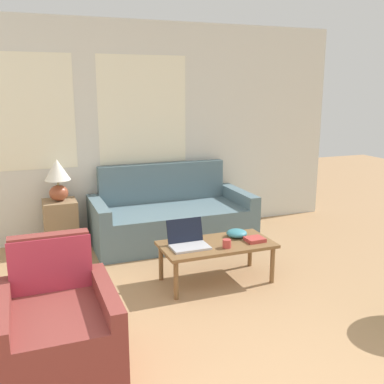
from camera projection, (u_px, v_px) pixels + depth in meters
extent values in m
cube|color=silver|center=(94.00, 132.00, 5.35)|extent=(6.46, 0.05, 2.60)
cube|color=white|center=(24.00, 112.00, 5.00)|extent=(1.10, 0.01, 1.30)
cube|color=white|center=(143.00, 110.00, 5.48)|extent=(1.10, 0.01, 1.30)
cube|color=slate|center=(173.00, 225.00, 5.39)|extent=(1.61, 0.90, 0.42)
cube|color=slate|center=(163.00, 198.00, 5.69)|extent=(1.61, 0.12, 0.90)
cube|color=slate|center=(99.00, 227.00, 5.07)|extent=(0.14, 0.90, 0.57)
cube|color=slate|center=(238.00, 212.00, 5.68)|extent=(0.14, 0.90, 0.57)
cube|color=brown|center=(59.00, 344.00, 2.87)|extent=(0.53, 0.80, 0.45)
cube|color=brown|center=(53.00, 292.00, 3.14)|extent=(0.53, 0.10, 0.85)
cube|color=brown|center=(5.00, 345.00, 2.75)|extent=(0.10, 0.80, 0.57)
cube|color=brown|center=(108.00, 326.00, 2.97)|extent=(0.10, 0.80, 0.57)
cube|color=#B23347|center=(52.00, 281.00, 3.07)|extent=(0.55, 0.01, 0.61)
cube|color=#937551|center=(61.00, 225.00, 5.15)|extent=(0.37, 0.37, 0.57)
ellipsoid|color=brown|center=(59.00, 193.00, 5.07)|extent=(0.21, 0.21, 0.18)
cylinder|color=tan|center=(58.00, 183.00, 5.04)|extent=(0.02, 0.02, 0.06)
cone|color=white|center=(57.00, 170.00, 5.00)|extent=(0.29, 0.29, 0.23)
cube|color=brown|center=(216.00, 245.00, 4.25)|extent=(1.07, 0.54, 0.03)
cylinder|color=brown|center=(176.00, 280.00, 3.92)|extent=(0.04, 0.04, 0.36)
cylinder|color=brown|center=(272.00, 265.00, 4.26)|extent=(0.04, 0.04, 0.36)
cylinder|color=brown|center=(161.00, 262.00, 4.33)|extent=(0.04, 0.04, 0.36)
cylinder|color=brown|center=(250.00, 250.00, 4.67)|extent=(0.04, 0.04, 0.36)
cube|color=#B7B7BC|center=(190.00, 247.00, 4.11)|extent=(0.35, 0.22, 0.02)
cube|color=black|center=(185.00, 230.00, 4.21)|extent=(0.35, 0.07, 0.22)
cylinder|color=#B23D38|center=(227.00, 244.00, 4.12)|extent=(0.08, 0.08, 0.08)
ellipsoid|color=teal|center=(237.00, 233.00, 4.41)|extent=(0.20, 0.20, 0.08)
cube|color=#B23D38|center=(255.00, 239.00, 4.29)|extent=(0.18, 0.16, 0.04)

